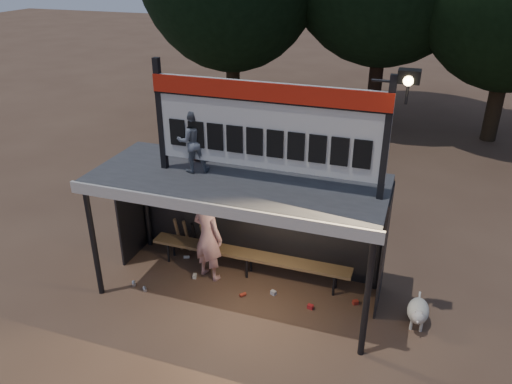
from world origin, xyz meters
TOP-DOWN VIEW (x-y plane):
  - ground at (0.00, 0.00)m, footprint 80.00×80.00m
  - player at (-0.71, 0.24)m, footprint 0.75×0.61m
  - child_a at (-0.80, 0.03)m, footprint 0.67×0.62m
  - child_b at (-0.93, 0.54)m, footprint 0.50×0.35m
  - dugout_shelter at (0.00, 0.24)m, footprint 5.10×2.08m
  - scoreboard_assembly at (0.56, -0.01)m, footprint 4.10×0.27m
  - bench at (0.00, 0.55)m, footprint 4.00×0.35m
  - dog at (3.20, 0.08)m, footprint 0.36×0.81m
  - bats at (-1.36, 0.82)m, footprint 0.68×0.35m
  - litter at (-0.17, -0.02)m, footprint 4.21×1.36m

SIDE VIEW (x-z plane):
  - ground at x=0.00m, z-range 0.00..0.00m
  - litter at x=-0.17m, z-range 0.00..0.08m
  - dog at x=3.20m, z-range 0.03..0.53m
  - bats at x=-1.36m, z-range 0.01..0.85m
  - bench at x=0.00m, z-range 0.19..0.67m
  - player at x=-0.71m, z-range 0.00..1.79m
  - dugout_shelter at x=0.00m, z-range 0.69..3.01m
  - child_b at x=-0.93m, z-range 2.32..3.28m
  - child_a at x=-0.80m, z-range 2.32..3.42m
  - scoreboard_assembly at x=0.56m, z-range 2.33..4.32m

